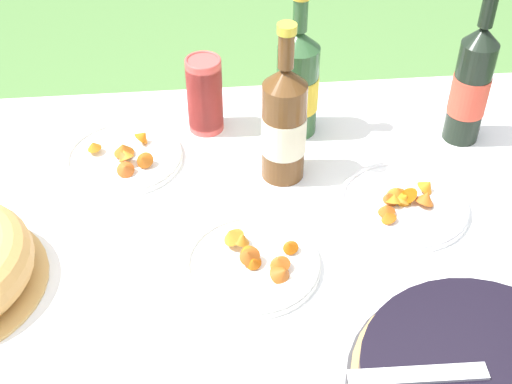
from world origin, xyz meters
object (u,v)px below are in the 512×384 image
at_px(serving_knife, 509,368).
at_px(snack_plate_left, 404,203).
at_px(cup_stack, 205,95).
at_px(juice_bottle_red, 471,84).
at_px(cider_bottle_amber, 284,124).
at_px(snack_plate_far, 253,262).
at_px(snack_plate_right, 124,156).
at_px(cider_bottle_green, 297,83).

bearing_deg(serving_knife, snack_plate_left, -83.38).
bearing_deg(snack_plate_left, cup_stack, 140.87).
xyz_separation_m(serving_knife, snack_plate_left, (-0.04, 0.40, -0.05)).
bearing_deg(juice_bottle_red, serving_knife, -102.52).
distance_m(cider_bottle_amber, juice_bottle_red, 0.39).
height_order(serving_knife, snack_plate_far, serving_knife).
xyz_separation_m(cup_stack, juice_bottle_red, (0.52, -0.08, 0.05)).
relative_size(cup_stack, cider_bottle_amber, 0.51).
bearing_deg(cider_bottle_amber, snack_plate_right, 167.22).
bearing_deg(snack_plate_left, juice_bottle_red, 49.90).
bearing_deg(cider_bottle_green, cider_bottle_amber, -107.43).
height_order(cider_bottle_amber, juice_bottle_red, juice_bottle_red).
bearing_deg(serving_knife, juice_bottle_red, -101.05).
bearing_deg(cup_stack, cider_bottle_amber, -49.83).
bearing_deg(serving_knife, cider_bottle_green, -71.71).
relative_size(cup_stack, cider_bottle_green, 0.53).
distance_m(cider_bottle_green, snack_plate_right, 0.37).
xyz_separation_m(cider_bottle_green, juice_bottle_red, (0.33, -0.06, 0.01)).
bearing_deg(snack_plate_far, serving_knife, -40.78).
distance_m(juice_bottle_red, snack_plate_left, 0.29).
distance_m(serving_knife, juice_bottle_red, 0.62).
distance_m(cider_bottle_amber, snack_plate_left, 0.26).
xyz_separation_m(cup_stack, snack_plate_left, (0.35, -0.28, -0.07)).
distance_m(cider_bottle_green, snack_plate_left, 0.32).
bearing_deg(cider_bottle_amber, juice_bottle_red, 12.60).
height_order(snack_plate_right, snack_plate_far, snack_plate_far).
xyz_separation_m(cup_stack, snack_plate_right, (-0.17, -0.10, -0.07)).
relative_size(cider_bottle_amber, snack_plate_far, 1.39).
relative_size(snack_plate_left, snack_plate_far, 1.04).
relative_size(cup_stack, snack_plate_left, 0.69).
relative_size(snack_plate_right, snack_plate_far, 1.01).
relative_size(cup_stack, juice_bottle_red, 0.49).
height_order(serving_knife, cider_bottle_amber, cider_bottle_amber).
distance_m(serving_knife, cider_bottle_green, 0.69).
bearing_deg(snack_plate_far, cider_bottle_green, 72.15).
relative_size(cider_bottle_green, snack_plate_far, 1.35).
bearing_deg(snack_plate_left, cider_bottle_green, 122.22).
xyz_separation_m(cider_bottle_green, snack_plate_far, (-0.12, -0.38, -0.10)).
bearing_deg(cider_bottle_green, cup_stack, 172.66).
height_order(juice_bottle_red, snack_plate_right, juice_bottle_red).
xyz_separation_m(snack_plate_right, snack_plate_far, (0.23, -0.31, 0.00)).
relative_size(serving_knife, snack_plate_far, 1.64).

